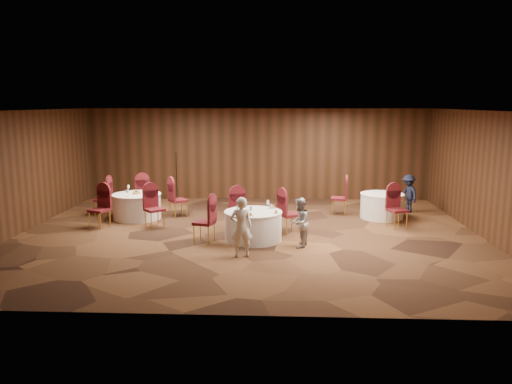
{
  "coord_description": "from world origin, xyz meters",
  "views": [
    {
      "loc": [
        0.8,
        -12.57,
        3.39
      ],
      "look_at": [
        0.2,
        0.2,
        1.1
      ],
      "focal_mm": 35.0,
      "sensor_mm": 36.0,
      "label": 1
    }
  ],
  "objects_px": {
    "table_main": "(253,226)",
    "mic_stand": "(177,188)",
    "woman_a": "(241,227)",
    "woman_b": "(300,223)",
    "table_right": "(382,206)",
    "table_left": "(137,206)",
    "man_c": "(408,193)"
  },
  "relations": [
    {
      "from": "woman_b",
      "to": "woman_a",
      "type": "bearing_deg",
      "value": -44.23
    },
    {
      "from": "table_left",
      "to": "man_c",
      "type": "height_order",
      "value": "man_c"
    },
    {
      "from": "table_left",
      "to": "table_right",
      "type": "height_order",
      "value": "same"
    },
    {
      "from": "table_left",
      "to": "mic_stand",
      "type": "relative_size",
      "value": 0.83
    },
    {
      "from": "table_main",
      "to": "mic_stand",
      "type": "height_order",
      "value": "mic_stand"
    },
    {
      "from": "woman_a",
      "to": "table_main",
      "type": "bearing_deg",
      "value": -108.21
    },
    {
      "from": "table_right",
      "to": "man_c",
      "type": "relative_size",
      "value": 1.07
    },
    {
      "from": "woman_a",
      "to": "woman_b",
      "type": "xyz_separation_m",
      "value": [
        1.33,
        0.82,
        -0.08
      ]
    },
    {
      "from": "table_left",
      "to": "woman_a",
      "type": "bearing_deg",
      "value": -46.82
    },
    {
      "from": "mic_stand",
      "to": "man_c",
      "type": "distance_m",
      "value": 7.66
    },
    {
      "from": "man_c",
      "to": "woman_b",
      "type": "bearing_deg",
      "value": -62.29
    },
    {
      "from": "mic_stand",
      "to": "man_c",
      "type": "xyz_separation_m",
      "value": [
        7.56,
        -1.19,
        0.08
      ]
    },
    {
      "from": "table_main",
      "to": "woman_b",
      "type": "xyz_separation_m",
      "value": [
        1.13,
        -0.54,
        0.22
      ]
    },
    {
      "from": "table_right",
      "to": "mic_stand",
      "type": "xyz_separation_m",
      "value": [
        -6.57,
        2.07,
        0.14
      ]
    },
    {
      "from": "table_right",
      "to": "man_c",
      "type": "height_order",
      "value": "man_c"
    },
    {
      "from": "table_right",
      "to": "table_main",
      "type": "bearing_deg",
      "value": -144.67
    },
    {
      "from": "table_main",
      "to": "woman_b",
      "type": "bearing_deg",
      "value": -25.48
    },
    {
      "from": "table_left",
      "to": "woman_b",
      "type": "xyz_separation_m",
      "value": [
        4.69,
        -2.77,
        0.22
      ]
    },
    {
      "from": "table_left",
      "to": "woman_b",
      "type": "relative_size",
      "value": 1.2
    },
    {
      "from": "mic_stand",
      "to": "man_c",
      "type": "height_order",
      "value": "mic_stand"
    },
    {
      "from": "mic_stand",
      "to": "man_c",
      "type": "bearing_deg",
      "value": -8.96
    },
    {
      "from": "table_main",
      "to": "mic_stand",
      "type": "distance_m",
      "value": 5.5
    },
    {
      "from": "table_left",
      "to": "mic_stand",
      "type": "distance_m",
      "value": 2.56
    },
    {
      "from": "table_main",
      "to": "man_c",
      "type": "height_order",
      "value": "man_c"
    },
    {
      "from": "woman_b",
      "to": "man_c",
      "type": "bearing_deg",
      "value": 152.54
    },
    {
      "from": "mic_stand",
      "to": "table_main",
      "type": "bearing_deg",
      "value": -58.47
    },
    {
      "from": "table_main",
      "to": "woman_b",
      "type": "distance_m",
      "value": 1.27
    },
    {
      "from": "table_right",
      "to": "woman_a",
      "type": "relative_size",
      "value": 0.94
    },
    {
      "from": "table_right",
      "to": "woman_a",
      "type": "distance_m",
      "value": 5.58
    },
    {
      "from": "table_main",
      "to": "man_c",
      "type": "xyz_separation_m",
      "value": [
        4.69,
        3.5,
        0.22
      ]
    },
    {
      "from": "table_left",
      "to": "man_c",
      "type": "relative_size",
      "value": 1.2
    },
    {
      "from": "woman_a",
      "to": "mic_stand",
      "type": "bearing_deg",
      "value": -76.05
    }
  ]
}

